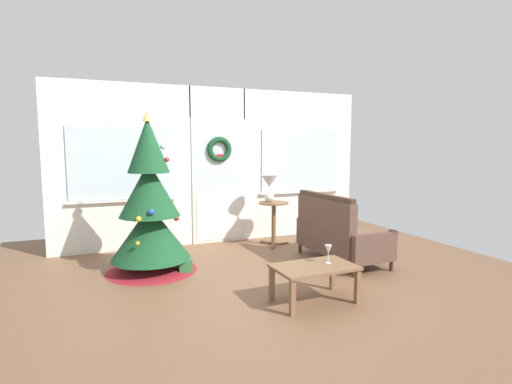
# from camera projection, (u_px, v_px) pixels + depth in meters

# --- Properties ---
(ground_plane) EXTENTS (6.76, 6.76, 0.00)m
(ground_plane) POSITION_uv_depth(u_px,v_px,m) (269.00, 278.00, 4.89)
(ground_plane) COLOR brown
(back_wall_with_door) EXTENTS (5.20, 0.19, 2.55)m
(back_wall_with_door) POSITION_uv_depth(u_px,v_px,m) (218.00, 165.00, 6.66)
(back_wall_with_door) COLOR white
(back_wall_with_door) RESTS_ON ground
(christmas_tree) EXTENTS (1.16, 1.16, 2.03)m
(christmas_tree) POSITION_uv_depth(u_px,v_px,m) (150.00, 212.00, 5.10)
(christmas_tree) COLOR #4C331E
(christmas_tree) RESTS_ON ground
(settee_sofa) EXTENTS (0.77, 1.42, 0.96)m
(settee_sofa) POSITION_uv_depth(u_px,v_px,m) (336.00, 235.00, 5.56)
(settee_sofa) COLOR #3D281C
(settee_sofa) RESTS_ON ground
(side_table) EXTENTS (0.50, 0.48, 0.71)m
(side_table) POSITION_uv_depth(u_px,v_px,m) (274.00, 215.00, 6.48)
(side_table) COLOR brown
(side_table) RESTS_ON ground
(table_lamp) EXTENTS (0.28, 0.28, 0.44)m
(table_lamp) POSITION_uv_depth(u_px,v_px,m) (269.00, 184.00, 6.44)
(table_lamp) COLOR silver
(table_lamp) RESTS_ON side_table
(coffee_table) EXTENTS (0.85, 0.54, 0.38)m
(coffee_table) POSITION_uv_depth(u_px,v_px,m) (314.00, 271.00, 4.13)
(coffee_table) COLOR brown
(coffee_table) RESTS_ON ground
(wine_glass) EXTENTS (0.08, 0.08, 0.20)m
(wine_glass) POSITION_uv_depth(u_px,v_px,m) (328.00, 250.00, 4.19)
(wine_glass) COLOR silver
(wine_glass) RESTS_ON coffee_table
(gift_box) EXTENTS (0.17, 0.15, 0.17)m
(gift_box) POSITION_uv_depth(u_px,v_px,m) (185.00, 266.00, 5.12)
(gift_box) COLOR #266633
(gift_box) RESTS_ON ground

